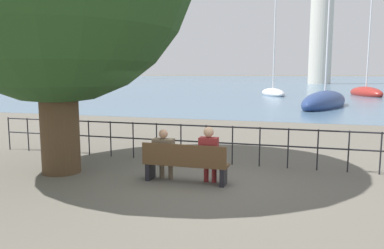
% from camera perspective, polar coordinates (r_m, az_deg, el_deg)
% --- Properties ---
extents(ground_plane, '(1000.00, 1000.00, 0.00)m').
position_cam_1_polar(ground_plane, '(8.59, -0.93, -8.74)').
color(ground_plane, '#605B51').
extents(harbor_water, '(600.00, 300.00, 0.01)m').
position_cam_1_polar(harbor_water, '(169.18, 15.28, 6.73)').
color(harbor_water, slate).
rests_on(harbor_water, ground_plane).
extents(park_bench, '(1.93, 0.45, 0.90)m').
position_cam_1_polar(park_bench, '(8.41, -1.06, -6.00)').
color(park_bench, brown).
rests_on(park_bench, ground_plane).
extents(seated_person_left, '(0.48, 0.35, 1.19)m').
position_cam_1_polar(seated_person_left, '(8.60, -4.29, -4.22)').
color(seated_person_left, brown).
rests_on(seated_person_left, ground_plane).
extents(seated_person_right, '(0.41, 0.35, 1.29)m').
position_cam_1_polar(seated_person_right, '(8.29, 2.59, -4.29)').
color(seated_person_right, maroon).
rests_on(seated_person_right, ground_plane).
extents(promenade_railing, '(13.09, 0.04, 1.05)m').
position_cam_1_polar(promenade_railing, '(10.22, 2.18, -2.05)').
color(promenade_railing, black).
rests_on(promenade_railing, ground_plane).
extents(sailboat_0, '(3.87, 6.25, 10.93)m').
position_cam_1_polar(sailboat_0, '(42.56, 12.23, 4.78)').
color(sailboat_0, silver).
rests_on(sailboat_0, ground_plane).
extents(sailboat_1, '(3.74, 6.64, 12.23)m').
position_cam_1_polar(sailboat_1, '(45.12, 24.97, 4.45)').
color(sailboat_1, maroon).
rests_on(sailboat_1, ground_plane).
extents(sailboat_2, '(4.66, 8.71, 9.87)m').
position_cam_1_polar(sailboat_2, '(28.72, 19.56, 3.23)').
color(sailboat_2, navy).
rests_on(sailboat_2, ground_plane).
extents(harbor_lighthouse, '(5.02, 5.02, 27.92)m').
position_cam_1_polar(harbor_lighthouse, '(92.40, 19.12, 13.96)').
color(harbor_lighthouse, beige).
rests_on(harbor_lighthouse, ground_plane).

